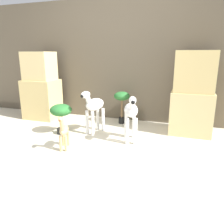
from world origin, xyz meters
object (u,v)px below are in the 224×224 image
Objects in this scene: zebra_right at (131,113)px; giraffe_figurine at (64,131)px; zebra_left at (94,107)px; potted_palm_front at (61,112)px; potted_palm_back at (122,99)px.

giraffe_figurine is (-0.78, -0.53, -0.19)m from zebra_right.
zebra_left is 0.52m from potted_palm_front.
zebra_right reaches higher than potted_palm_front.
potted_palm_front is 0.82× the size of potted_palm_back.
potted_palm_back reaches higher than potted_palm_front.
giraffe_figurine is at bearing -100.98° from zebra_left.
potted_palm_back is at bearing 72.36° from giraffe_figurine.
zebra_right is at bearing -65.54° from potted_palm_back.
zebra_right is 1.20× the size of potted_palm_back.
zebra_right is 0.96m from giraffe_figurine.
giraffe_figurine is at bearing -107.64° from potted_palm_back.
zebra_left is at bearing 79.02° from giraffe_figurine.
zebra_left reaches higher than potted_palm_back.
zebra_left reaches higher than potted_palm_front.
giraffe_figurine is 1.03× the size of potted_palm_front.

